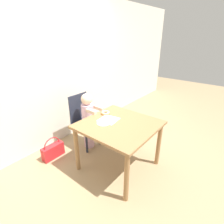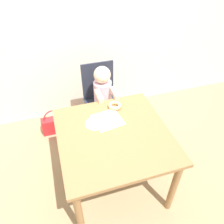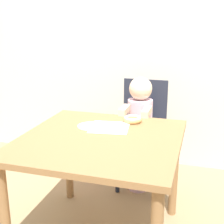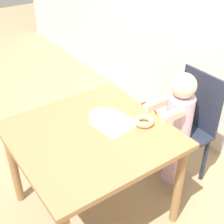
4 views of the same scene
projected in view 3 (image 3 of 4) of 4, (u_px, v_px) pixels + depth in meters
The scene contains 8 objects.
wall_back at pixel (145, 38), 2.96m from camera, with size 8.00×0.05×2.50m.
dining_table at pixel (101, 153), 1.91m from camera, with size 0.95×0.97×0.73m.
chair at pixel (142, 133), 2.69m from camera, with size 0.38×0.36×0.92m.
child_figure at pixel (139, 132), 2.57m from camera, with size 0.22×0.37×0.98m.
donut at pixel (132, 119), 2.16m from camera, with size 0.13×0.13×0.04m.
napkin at pixel (110, 127), 2.05m from camera, with size 0.28×0.28×0.00m.
handbag at pixel (85, 157), 3.06m from camera, with size 0.35×0.12×0.36m.
plate at pixel (91, 126), 2.08m from camera, with size 0.18×0.18×0.01m.
Camera 3 is at (0.57, -1.67, 1.40)m, focal length 50.00 mm.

